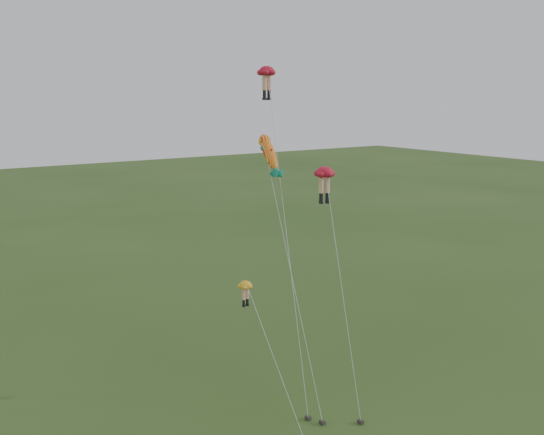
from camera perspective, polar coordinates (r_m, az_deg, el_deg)
ground at (r=40.38m, az=4.18°, el=-17.85°), size 300.00×300.00×0.00m
legs_kite_red_high at (r=45.71m, az=-0.45°, el=12.96°), size 5.30×12.09×21.86m
legs_kite_red_mid at (r=42.10m, az=5.01°, el=3.77°), size 4.02×8.63×14.92m
legs_kite_yellow at (r=38.93m, az=-2.30°, el=-7.09°), size 1.86×9.47×8.06m
fish_kite at (r=41.64m, az=-0.27°, el=6.04°), size 2.41×9.90×17.36m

